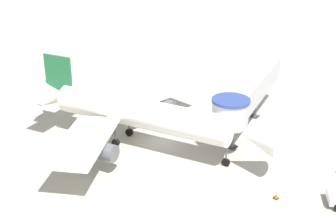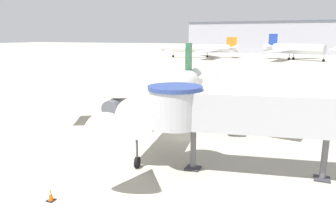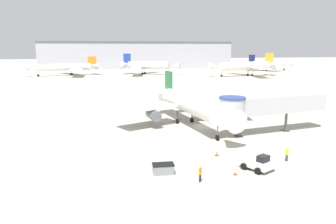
{
  "view_description": "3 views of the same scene",
  "coord_description": "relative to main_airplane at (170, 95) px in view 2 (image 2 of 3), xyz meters",
  "views": [
    {
      "loc": [
        -38.86,
        -28.84,
        25.02
      ],
      "look_at": [
        2.39,
        0.6,
        2.75
      ],
      "focal_mm": 50.0,
      "sensor_mm": 36.0,
      "label": 1
    },
    {
      "loc": [
        10.9,
        -30.15,
        10.06
      ],
      "look_at": [
        -1.52,
        -0.24,
        2.52
      ],
      "focal_mm": 35.0,
      "sensor_mm": 36.0,
      "label": 2
    },
    {
      "loc": [
        -17.53,
        -54.39,
        13.76
      ],
      "look_at": [
        -5.91,
        2.04,
        2.53
      ],
      "focal_mm": 35.0,
      "sensor_mm": 36.0,
      "label": 3
    }
  ],
  "objects": [
    {
      "name": "ground_plane",
      "position": [
        2.11,
        -1.8,
        -3.88
      ],
      "size": [
        800.0,
        800.0,
        0.0
      ],
      "primitive_type": "plane",
      "color": "#A8A393"
    },
    {
      "name": "main_airplane",
      "position": [
        0.0,
        0.0,
        0.0
      ],
      "size": [
        27.2,
        29.55,
        9.13
      ],
      "rotation": [
        0.0,
        0.0,
        0.15
      ],
      "color": "white",
      "rests_on": "ground_plane"
    },
    {
      "name": "jet_bridge",
      "position": [
        10.74,
        -8.34,
        0.88
      ],
      "size": [
        19.94,
        6.6,
        6.45
      ],
      "rotation": [
        0.0,
        0.0,
        0.18
      ],
      "color": "#B7B7BC",
      "rests_on": "ground_plane"
    },
    {
      "name": "background_jet_blue_tail",
      "position": [
        9.3,
        118.63,
        0.93
      ],
      "size": [
        31.48,
        34.2,
        10.98
      ],
      "rotation": [
        0.0,
        0.0,
        1.1
      ],
      "color": "silver",
      "rests_on": "ground_plane"
    },
    {
      "name": "traffic_cone_near_nose",
      "position": [
        -0.93,
        -17.49,
        -3.5
      ],
      "size": [
        0.48,
        0.48,
        0.78
      ],
      "color": "black",
      "rests_on": "ground_plane"
    },
    {
      "name": "background_jet_orange_tail",
      "position": [
        -32.45,
        119.95,
        0.33
      ],
      "size": [
        35.99,
        37.21,
        9.54
      ],
      "rotation": [
        0.0,
        0.0,
        -1.27
      ],
      "color": "white",
      "rests_on": "ground_plane"
    },
    {
      "name": "terminal_building",
      "position": [
        10.35,
        173.2,
        5.28
      ],
      "size": [
        129.43,
        19.93,
        18.3
      ],
      "color": "#A8A8B2",
      "rests_on": "ground_plane"
    }
  ]
}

